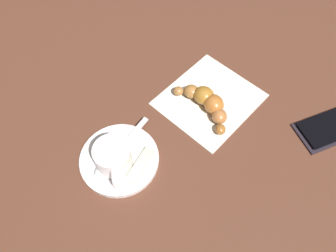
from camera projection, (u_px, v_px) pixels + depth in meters
The scene contains 8 objects.
ground_plane at pixel (174, 130), 0.58m from camera, with size 1.80×1.80×0.00m, color #532E20.
saucer at pixel (119, 159), 0.54m from camera, with size 0.13×0.13×0.01m, color white.
espresso_cup at pixel (113, 157), 0.51m from camera, with size 0.06×0.08×0.05m.
teaspoon at pixel (114, 156), 0.54m from camera, with size 0.14×0.04×0.01m.
sugar_packet at pixel (140, 165), 0.53m from camera, with size 0.07×0.02×0.01m, color beige.
napkin at pixel (211, 100), 0.61m from camera, with size 0.17×0.16×0.00m, color silver.
croissant at pixel (207, 102), 0.59m from camera, with size 0.06×0.14×0.03m.
cell_phone at pixel (335, 126), 0.58m from camera, with size 0.16×0.11×0.01m.
Camera 1 is at (-0.21, -0.21, 0.50)m, focal length 34.31 mm.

